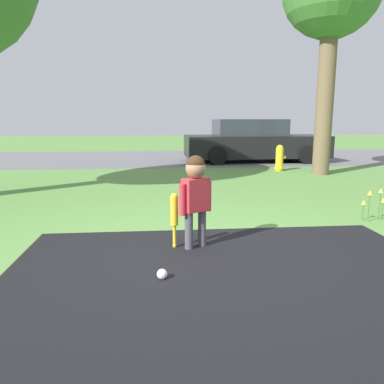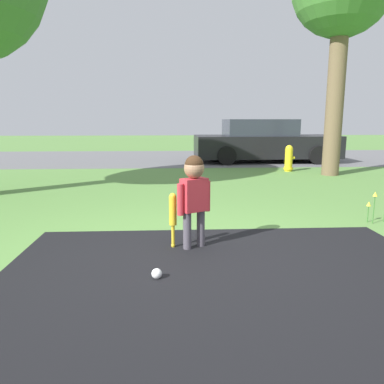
# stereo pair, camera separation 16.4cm
# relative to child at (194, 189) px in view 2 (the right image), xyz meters

# --- Properties ---
(ground_plane) EXTENTS (60.00, 60.00, 0.00)m
(ground_plane) POSITION_rel_child_xyz_m (-0.06, -0.36, -0.64)
(ground_plane) COLOR #5B8C42
(street_strip) EXTENTS (40.00, 6.00, 0.01)m
(street_strip) POSITION_rel_child_xyz_m (-0.06, 9.67, -0.63)
(street_strip) COLOR slate
(street_strip) RESTS_ON ground
(child) EXTENTS (0.35, 0.26, 0.98)m
(child) POSITION_rel_child_xyz_m (0.00, 0.00, 0.00)
(child) COLOR #4C4751
(child) RESTS_ON ground
(baseball_bat) EXTENTS (0.08, 0.08, 0.59)m
(baseball_bat) POSITION_rel_child_xyz_m (-0.22, 0.02, -0.26)
(baseball_bat) COLOR yellow
(baseball_bat) RESTS_ON ground
(sports_ball) EXTENTS (0.09, 0.09, 0.09)m
(sports_ball) POSITION_rel_child_xyz_m (-0.37, -0.78, -0.59)
(sports_ball) COLOR white
(sports_ball) RESTS_ON ground
(fire_hydrant) EXTENTS (0.28, 0.25, 0.69)m
(fire_hydrant) POSITION_rel_child_xyz_m (2.85, 5.90, -0.30)
(fire_hydrant) COLOR yellow
(fire_hydrant) RESTS_ON ground
(parked_car) EXTENTS (4.55, 2.07, 1.36)m
(parked_car) POSITION_rel_child_xyz_m (2.75, 8.26, -0.00)
(parked_car) COLOR black
(parked_car) RESTS_ON ground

